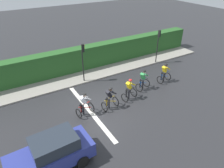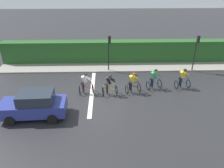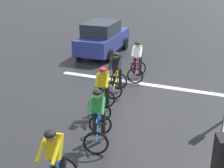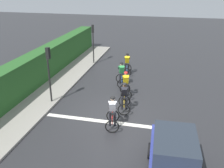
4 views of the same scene
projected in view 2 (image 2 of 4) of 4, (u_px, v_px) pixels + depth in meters
The scene contains 13 objects.
ground_plane at pixel (103, 92), 17.41m from camera, with size 80.00×80.00×0.00m, color #28282B.
sidewalk_kerb at pixel (124, 66), 21.84m from camera, with size 2.80×23.79×0.12m, color gray.
stone_wall_low at pixel (123, 61), 22.55m from camera, with size 0.44×23.79×0.52m, color gray.
hedge_wall at pixel (123, 52), 22.42m from camera, with size 1.10×23.79×2.20m, color #265623.
road_marking_stop_line at pixel (92, 92), 17.38m from camera, with size 7.00×0.30×0.01m, color silver.
cyclist_lead at pixel (183, 79), 17.58m from camera, with size 0.83×1.17×1.66m.
cyclist_second at pixel (154, 80), 17.50m from camera, with size 0.98×1.24×1.66m.
cyclist_mid at pixel (133, 83), 16.92m from camera, with size 0.93×1.22×1.66m.
cyclist_fourth at pixel (109, 85), 16.65m from camera, with size 0.85×1.18×1.66m.
cyclist_trailing at pixel (85, 84), 16.82m from camera, with size 0.87×1.19×1.66m.
car_navy at pixel (34, 105), 14.13m from camera, with size 2.02×4.17×1.76m.
traffic_light_near_crossing at pixel (109, 48), 19.85m from camera, with size 0.22×0.31×3.34m.
traffic_light_far_junction at pixel (196, 48), 19.88m from camera, with size 0.25×0.30×3.34m.
Camera 2 is at (15.17, 0.31, 8.59)m, focal length 35.82 mm.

